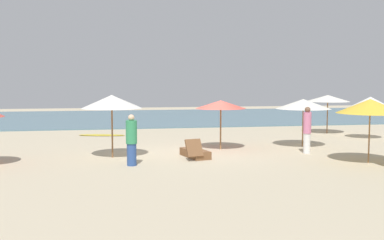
{
  "coord_description": "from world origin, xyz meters",
  "views": [
    {
      "loc": [
        -3.56,
        -17.09,
        2.76
      ],
      "look_at": [
        -0.14,
        1.85,
        1.1
      ],
      "focal_mm": 42.62,
      "sensor_mm": 36.0,
      "label": 1
    }
  ],
  "objects_px": {
    "umbrella_6": "(112,102)",
    "person_2": "(132,140)",
    "umbrella_1": "(303,104)",
    "umbrella_5": "(370,106)",
    "umbrella_2": "(328,98)",
    "surfboard": "(102,135)",
    "person_3": "(307,130)",
    "lounger_0": "(195,153)",
    "umbrella_0": "(370,102)",
    "person_0": "(308,115)",
    "umbrella_3": "(221,105)"
  },
  "relations": [
    {
      "from": "umbrella_6",
      "to": "person_2",
      "type": "distance_m",
      "value": 2.16
    },
    {
      "from": "umbrella_1",
      "to": "umbrella_5",
      "type": "relative_size",
      "value": 1.03
    },
    {
      "from": "umbrella_2",
      "to": "surfboard",
      "type": "distance_m",
      "value": 11.84
    },
    {
      "from": "umbrella_5",
      "to": "person_3",
      "type": "xyz_separation_m",
      "value": [
        -1.19,
        2.26,
        -1.0
      ]
    },
    {
      "from": "surfboard",
      "to": "lounger_0",
      "type": "bearing_deg",
      "value": -64.76
    },
    {
      "from": "umbrella_0",
      "to": "person_0",
      "type": "xyz_separation_m",
      "value": [
        -1.24,
        4.17,
        -0.93
      ]
    },
    {
      "from": "person_0",
      "to": "umbrella_1",
      "type": "bearing_deg",
      "value": -116.24
    },
    {
      "from": "umbrella_5",
      "to": "lounger_0",
      "type": "distance_m",
      "value": 6.19
    },
    {
      "from": "person_2",
      "to": "umbrella_1",
      "type": "bearing_deg",
      "value": 22.75
    },
    {
      "from": "umbrella_6",
      "to": "lounger_0",
      "type": "height_order",
      "value": "umbrella_6"
    },
    {
      "from": "umbrella_0",
      "to": "umbrella_6",
      "type": "relative_size",
      "value": 0.89
    },
    {
      "from": "umbrella_0",
      "to": "surfboard",
      "type": "bearing_deg",
      "value": 164.4
    },
    {
      "from": "umbrella_3",
      "to": "surfboard",
      "type": "xyz_separation_m",
      "value": [
        -4.81,
        5.47,
        -1.77
      ]
    },
    {
      "from": "umbrella_5",
      "to": "surfboard",
      "type": "relative_size",
      "value": 0.92
    },
    {
      "from": "umbrella_3",
      "to": "umbrella_5",
      "type": "bearing_deg",
      "value": -43.0
    },
    {
      "from": "umbrella_1",
      "to": "umbrella_6",
      "type": "distance_m",
      "value": 8.0
    },
    {
      "from": "umbrella_1",
      "to": "umbrella_3",
      "type": "bearing_deg",
      "value": -178.6
    },
    {
      "from": "umbrella_6",
      "to": "surfboard",
      "type": "relative_size",
      "value": 0.94
    },
    {
      "from": "person_2",
      "to": "person_0",
      "type": "bearing_deg",
      "value": 41.57
    },
    {
      "from": "umbrella_1",
      "to": "umbrella_6",
      "type": "relative_size",
      "value": 1.01
    },
    {
      "from": "umbrella_6",
      "to": "person_3",
      "type": "distance_m",
      "value": 7.39
    },
    {
      "from": "umbrella_2",
      "to": "person_0",
      "type": "xyz_separation_m",
      "value": [
        -0.3,
        1.73,
        -1.0
      ]
    },
    {
      "from": "umbrella_6",
      "to": "person_3",
      "type": "height_order",
      "value": "umbrella_6"
    },
    {
      "from": "umbrella_0",
      "to": "person_3",
      "type": "relative_size",
      "value": 1.13
    },
    {
      "from": "umbrella_5",
      "to": "person_3",
      "type": "relative_size",
      "value": 1.24
    },
    {
      "from": "umbrella_3",
      "to": "surfboard",
      "type": "bearing_deg",
      "value": 131.3
    },
    {
      "from": "person_0",
      "to": "surfboard",
      "type": "relative_size",
      "value": 0.69
    },
    {
      "from": "person_3",
      "to": "surfboard",
      "type": "distance_m",
      "value": 10.57
    },
    {
      "from": "umbrella_3",
      "to": "person_3",
      "type": "height_order",
      "value": "umbrella_3"
    },
    {
      "from": "umbrella_5",
      "to": "surfboard",
      "type": "xyz_separation_m",
      "value": [
        -8.98,
        9.36,
        -1.88
      ]
    },
    {
      "from": "umbrella_1",
      "to": "person_0",
      "type": "relative_size",
      "value": 1.38
    },
    {
      "from": "umbrella_1",
      "to": "surfboard",
      "type": "bearing_deg",
      "value": 147.25
    },
    {
      "from": "umbrella_2",
      "to": "lounger_0",
      "type": "distance_m",
      "value": 10.43
    },
    {
      "from": "umbrella_3",
      "to": "umbrella_6",
      "type": "bearing_deg",
      "value": -163.79
    },
    {
      "from": "umbrella_2",
      "to": "umbrella_0",
      "type": "bearing_deg",
      "value": -68.89
    },
    {
      "from": "umbrella_1",
      "to": "person_3",
      "type": "distance_m",
      "value": 2.01
    },
    {
      "from": "umbrella_3",
      "to": "umbrella_6",
      "type": "height_order",
      "value": "umbrella_6"
    },
    {
      "from": "person_3",
      "to": "person_2",
      "type": "bearing_deg",
      "value": -168.7
    },
    {
      "from": "person_2",
      "to": "surfboard",
      "type": "relative_size",
      "value": 0.7
    },
    {
      "from": "umbrella_6",
      "to": "surfboard",
      "type": "bearing_deg",
      "value": 94.19
    },
    {
      "from": "person_3",
      "to": "umbrella_1",
      "type": "bearing_deg",
      "value": 71.15
    },
    {
      "from": "person_3",
      "to": "umbrella_6",
      "type": "bearing_deg",
      "value": 177.08
    },
    {
      "from": "umbrella_0",
      "to": "umbrella_5",
      "type": "bearing_deg",
      "value": -121.71
    },
    {
      "from": "umbrella_2",
      "to": "umbrella_3",
      "type": "relative_size",
      "value": 1.12
    },
    {
      "from": "umbrella_0",
      "to": "umbrella_3",
      "type": "height_order",
      "value": "umbrella_0"
    },
    {
      "from": "person_2",
      "to": "person_3",
      "type": "relative_size",
      "value": 0.94
    },
    {
      "from": "umbrella_1",
      "to": "surfboard",
      "type": "distance_m",
      "value": 10.11
    },
    {
      "from": "person_2",
      "to": "person_3",
      "type": "bearing_deg",
      "value": 11.3
    },
    {
      "from": "umbrella_5",
      "to": "person_0",
      "type": "xyz_separation_m",
      "value": [
        2.37,
        10.02,
        -1.07
      ]
    },
    {
      "from": "umbrella_6",
      "to": "umbrella_2",
      "type": "bearing_deg",
      "value": 26.86
    }
  ]
}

